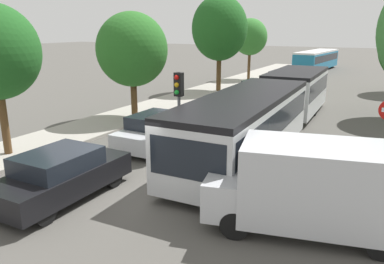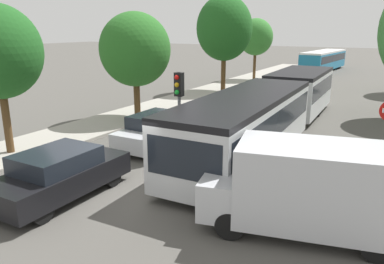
{
  "view_description": "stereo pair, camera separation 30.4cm",
  "coord_description": "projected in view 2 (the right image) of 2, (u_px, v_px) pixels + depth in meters",
  "views": [
    {
      "loc": [
        6.71,
        -8.82,
        5.0
      ],
      "look_at": [
        0.2,
        3.2,
        1.2
      ],
      "focal_mm": 35.0,
      "sensor_mm": 36.0,
      "label": 1
    },
    {
      "loc": [
        6.97,
        -8.68,
        5.0
      ],
      "look_at": [
        0.2,
        3.2,
        1.2
      ],
      "focal_mm": 35.0,
      "sensor_mm": 36.0,
      "label": 2
    }
  ],
  "objects": [
    {
      "name": "tree_left_mid",
      "position": [
        135.0,
        50.0,
        20.12
      ],
      "size": [
        3.83,
        3.83,
        5.88
      ],
      "color": "#51381E",
      "rests_on": "ground"
    },
    {
      "name": "queued_car_red",
      "position": [
        226.0,
        106.0,
        21.54
      ],
      "size": [
        1.66,
        3.88,
        1.34
      ],
      "rotation": [
        0.0,
        0.0,
        1.58
      ],
      "color": "#B21E19",
      "rests_on": "ground"
    },
    {
      "name": "traffic_light",
      "position": [
        179.0,
        96.0,
        14.24
      ],
      "size": [
        0.33,
        0.37,
        3.4
      ],
      "rotation": [
        0.0,
        0.0,
        -1.62
      ],
      "color": "#56595E",
      "rests_on": "ground"
    },
    {
      "name": "queued_car_green",
      "position": [
        261.0,
        90.0,
        26.8
      ],
      "size": [
        1.75,
        4.1,
        1.42
      ],
      "rotation": [
        0.0,
        0.0,
        1.58
      ],
      "color": "#236638",
      "rests_on": "ground"
    },
    {
      "name": "tree_left_far",
      "position": [
        226.0,
        30.0,
        28.91
      ],
      "size": [
        4.3,
        4.3,
        7.48
      ],
      "color": "#51381E",
      "rests_on": "ground"
    },
    {
      "name": "queued_car_silver",
      "position": [
        158.0,
        130.0,
        16.16
      ],
      "size": [
        1.83,
        4.27,
        1.48
      ],
      "rotation": [
        0.0,
        0.0,
        1.58
      ],
      "color": "#B7BABF",
      "rests_on": "ground"
    },
    {
      "name": "white_van",
      "position": [
        312.0,
        187.0,
        9.15
      ],
      "size": [
        5.31,
        3.04,
        2.31
      ],
      "rotation": [
        0.0,
        0.0,
        3.37
      ],
      "color": "#B7BABF",
      "rests_on": "ground"
    },
    {
      "name": "tree_left_distant",
      "position": [
        256.0,
        37.0,
        35.79
      ],
      "size": [
        3.27,
        3.27,
        5.93
      ],
      "color": "#51381E",
      "rests_on": "ground"
    },
    {
      "name": "kerb_strip_left",
      "position": [
        216.0,
        89.0,
        31.44
      ],
      "size": [
        3.2,
        48.98,
        0.14
      ],
      "primitive_type": "cube",
      "color": "#9E998E",
      "rests_on": "ground"
    },
    {
      "name": "queued_car_tan",
      "position": [
        286.0,
        79.0,
        32.42
      ],
      "size": [
        1.77,
        4.15,
        1.44
      ],
      "rotation": [
        0.0,
        0.0,
        1.58
      ],
      "color": "tan",
      "rests_on": "ground"
    },
    {
      "name": "city_bus_rear",
      "position": [
        324.0,
        59.0,
        45.1
      ],
      "size": [
        3.36,
        11.14,
        2.36
      ],
      "rotation": [
        0.0,
        0.0,
        1.49
      ],
      "color": "teal",
      "rests_on": "ground"
    },
    {
      "name": "queued_car_black",
      "position": [
        60.0,
        174.0,
        11.27
      ],
      "size": [
        1.86,
        4.36,
        1.51
      ],
      "rotation": [
        0.0,
        0.0,
        1.58
      ],
      "color": "black",
      "rests_on": "ground"
    },
    {
      "name": "articulated_bus",
      "position": [
        274.0,
        106.0,
        17.46
      ],
      "size": [
        3.16,
        17.55,
        2.6
      ],
      "rotation": [
        0.0,
        0.0,
        -1.54
      ],
      "color": "silver",
      "rests_on": "ground"
    },
    {
      "name": "ground_plane",
      "position": [
        137.0,
        191.0,
        11.93
      ],
      "size": [
        200.0,
        200.0,
        0.0
      ],
      "primitive_type": "plane",
      "color": "#4F4C47"
    }
  ]
}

